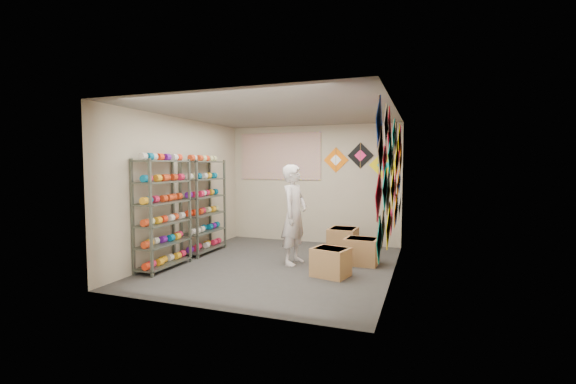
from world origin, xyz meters
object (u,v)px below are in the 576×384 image
at_px(carton_b, 361,251).
at_px(carton_a, 331,262).
at_px(shelf_rack_back, 204,206).
at_px(carton_c, 343,241).
at_px(shelf_rack_front, 163,214).
at_px(shopkeeper, 294,215).

bearing_deg(carton_b, carton_a, -107.75).
xyz_separation_m(shelf_rack_back, carton_c, (2.70, 0.86, -0.69)).
relative_size(carton_b, carton_c, 0.97).
xyz_separation_m(shelf_rack_back, carton_a, (2.84, -0.78, -0.72)).
bearing_deg(carton_c, carton_b, -54.32).
height_order(shelf_rack_back, carton_b, shelf_rack_back).
bearing_deg(carton_b, carton_c, 126.87).
height_order(shelf_rack_back, carton_c, shelf_rack_back).
xyz_separation_m(shelf_rack_front, shopkeeper, (2.03, 1.07, -0.05)).
distance_m(shelf_rack_front, carton_c, 3.53).
distance_m(shopkeeper, carton_c, 1.44).
distance_m(shelf_rack_front, carton_a, 2.98).
relative_size(shelf_rack_front, carton_a, 3.46).
distance_m(shelf_rack_back, shopkeeper, 2.04).
distance_m(shopkeeper, carton_a, 1.19).
xyz_separation_m(shopkeeper, carton_c, (0.67, 1.10, -0.64)).
bearing_deg(carton_b, shelf_rack_front, -152.81).
xyz_separation_m(carton_a, carton_c, (-0.14, 1.64, 0.03)).
bearing_deg(carton_a, carton_c, 109.07).
xyz_separation_m(shelf_rack_back, shopkeeper, (2.03, -0.23, -0.05)).
xyz_separation_m(shopkeeper, carton_a, (0.81, -0.55, -0.67)).
bearing_deg(shelf_rack_front, carton_a, 10.37).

